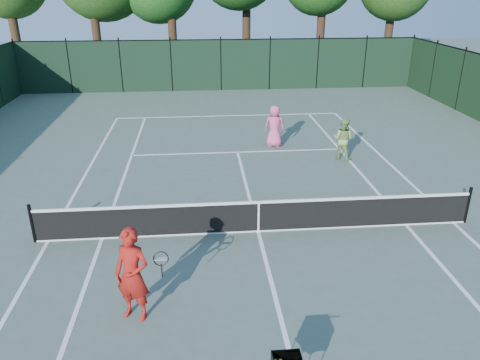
{
  "coord_description": "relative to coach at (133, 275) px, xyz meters",
  "views": [
    {
      "loc": [
        -1.5,
        -10.93,
        6.18
      ],
      "look_at": [
        -0.4,
        1.0,
        1.1
      ],
      "focal_mm": 35.0,
      "sensor_mm": 36.0,
      "label": 1
    }
  ],
  "objects": [
    {
      "name": "ground",
      "position": [
        2.87,
        3.2,
        -0.99
      ],
      "size": [
        90.0,
        90.0,
        0.0
      ],
      "primitive_type": "plane",
      "color": "#4E5E53",
      "rests_on": "ground"
    },
    {
      "name": "sideline_doubles_left",
      "position": [
        -2.62,
        3.2,
        -0.98
      ],
      "size": [
        0.1,
        23.77,
        0.01
      ],
      "primitive_type": "cube",
      "color": "white",
      "rests_on": "ground"
    },
    {
      "name": "sideline_doubles_right",
      "position": [
        8.35,
        3.2,
        -0.98
      ],
      "size": [
        0.1,
        23.77,
        0.01
      ],
      "primitive_type": "cube",
      "color": "white",
      "rests_on": "ground"
    },
    {
      "name": "sideline_singles_left",
      "position": [
        -1.25,
        3.2,
        -0.98
      ],
      "size": [
        0.1,
        23.77,
        0.01
      ],
      "primitive_type": "cube",
      "color": "white",
      "rests_on": "ground"
    },
    {
      "name": "sideline_singles_right",
      "position": [
        6.98,
        3.2,
        -0.98
      ],
      "size": [
        0.1,
        23.77,
        0.01
      ],
      "primitive_type": "cube",
      "color": "white",
      "rests_on": "ground"
    },
    {
      "name": "baseline_far",
      "position": [
        2.87,
        15.08,
        -0.98
      ],
      "size": [
        10.97,
        0.1,
        0.01
      ],
      "primitive_type": "cube",
      "color": "white",
      "rests_on": "ground"
    },
    {
      "name": "service_line_far",
      "position": [
        2.87,
        9.6,
        -0.98
      ],
      "size": [
        8.23,
        0.1,
        0.01
      ],
      "primitive_type": "cube",
      "color": "white",
      "rests_on": "ground"
    },
    {
      "name": "center_service_line",
      "position": [
        2.87,
        3.2,
        -0.98
      ],
      "size": [
        0.1,
        12.8,
        0.01
      ],
      "primitive_type": "cube",
      "color": "white",
      "rests_on": "ground"
    },
    {
      "name": "tennis_net",
      "position": [
        2.87,
        3.2,
        -0.51
      ],
      "size": [
        11.69,
        0.09,
        1.06
      ],
      "color": "black",
      "rests_on": "ground"
    },
    {
      "name": "fence_far",
      "position": [
        2.87,
        21.2,
        0.51
      ],
      "size": [
        24.0,
        0.05,
        3.0
      ],
      "primitive_type": "cube",
      "color": "black",
      "rests_on": "ground"
    },
    {
      "name": "coach",
      "position": [
        0.0,
        0.0,
        0.0
      ],
      "size": [
        1.12,
        0.71,
        1.97
      ],
      "rotation": [
        0.0,
        0.0,
        -0.4
      ],
      "color": "#A71913",
      "rests_on": "ground"
    },
    {
      "name": "player_pink",
      "position": [
        4.42,
        10.23,
        -0.14
      ],
      "size": [
        0.93,
        0.72,
        1.69
      ],
      "rotation": [
        0.0,
        0.0,
        2.9
      ],
      "color": "#E45089",
      "rests_on": "ground"
    },
    {
      "name": "player_green",
      "position": [
        6.73,
        8.5,
        -0.2
      ],
      "size": [
        0.97,
        0.93,
        1.57
      ],
      "rotation": [
        0.0,
        0.0,
        2.51
      ],
      "color": "#84B259",
      "rests_on": "ground"
    }
  ]
}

